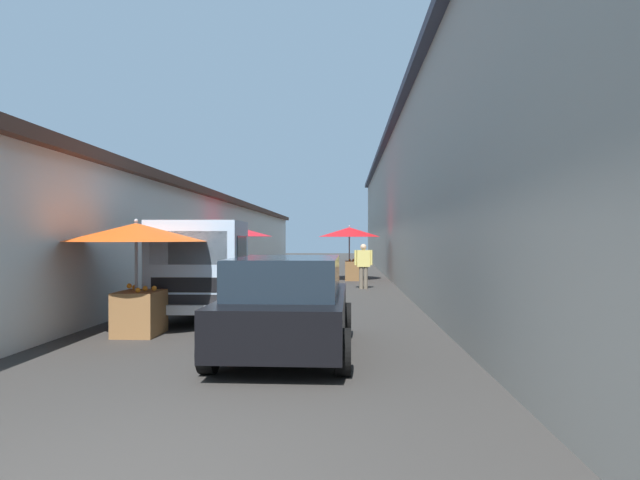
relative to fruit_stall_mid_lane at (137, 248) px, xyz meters
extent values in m
plane|color=#33302D|center=(7.36, -2.20, -1.55)|extent=(90.00, 90.00, 0.00)
cube|color=silver|center=(9.61, 4.70, 0.06)|extent=(49.50, 7.00, 3.23)
cube|color=#4C3328|center=(9.61, 4.70, 1.80)|extent=(49.80, 7.50, 0.24)
cube|color=#A39E93|center=(9.61, -9.10, 1.40)|extent=(49.50, 7.00, 5.91)
cube|color=#383D4C|center=(9.61, -9.10, 4.48)|extent=(49.80, 7.50, 0.24)
cylinder|color=#9E9EA3|center=(0.02, 0.02, -0.55)|extent=(0.06, 0.06, 2.01)
cone|color=#D84C14|center=(0.02, 0.02, 0.29)|extent=(2.51, 2.51, 0.34)
sphere|color=#9E9EA3|center=(0.02, 0.02, 0.50)|extent=(0.07, 0.07, 0.07)
cube|color=olive|center=(-0.08, -0.08, -1.16)|extent=(0.91, 0.73, 0.79)
sphere|color=orange|center=(0.02, -0.31, -0.72)|extent=(0.09, 0.09, 0.09)
sphere|color=orange|center=(0.18, 0.12, -0.72)|extent=(0.09, 0.09, 0.09)
sphere|color=orange|center=(-0.37, -0.16, -0.72)|extent=(0.09, 0.09, 0.09)
sphere|color=orange|center=(-0.15, 0.08, -0.67)|extent=(0.09, 0.09, 0.09)
sphere|color=orange|center=(-0.02, -0.16, -0.72)|extent=(0.09, 0.09, 0.09)
cylinder|color=#9E9EA3|center=(10.33, 0.13, -0.49)|extent=(0.06, 0.06, 2.12)
cone|color=red|center=(10.33, 0.13, 0.41)|extent=(2.32, 2.32, 0.32)
sphere|color=#9E9EA3|center=(10.33, 0.13, 0.61)|extent=(0.07, 0.07, 0.07)
cube|color=#9E7547|center=(10.33, -0.11, -1.17)|extent=(0.85, 0.58, 0.77)
sphere|color=orange|center=(10.17, -0.05, -0.74)|extent=(0.09, 0.09, 0.09)
sphere|color=orange|center=(10.14, -0.02, -0.68)|extent=(0.09, 0.09, 0.09)
sphere|color=orange|center=(10.13, -0.23, -0.74)|extent=(0.09, 0.09, 0.09)
sphere|color=orange|center=(10.48, -0.30, -0.74)|extent=(0.09, 0.09, 0.09)
sphere|color=orange|center=(10.36, -0.05, -0.74)|extent=(0.09, 0.09, 0.09)
sphere|color=orange|center=(10.58, 0.07, -0.74)|extent=(0.09, 0.09, 0.09)
cylinder|color=#9E9EA3|center=(12.63, -3.92, -0.46)|extent=(0.06, 0.06, 2.19)
cone|color=red|center=(12.63, -3.92, 0.44)|extent=(2.56, 2.56, 0.39)
sphere|color=#9E9EA3|center=(12.63, -3.92, 0.68)|extent=(0.07, 0.07, 0.07)
cube|color=brown|center=(12.54, -4.09, -1.16)|extent=(0.96, 0.68, 0.79)
sphere|color=orange|center=(12.29, -4.15, -0.66)|extent=(0.09, 0.09, 0.09)
sphere|color=orange|center=(12.49, -4.08, -0.72)|extent=(0.09, 0.09, 0.09)
sphere|color=orange|center=(12.53, -3.93, -0.72)|extent=(0.09, 0.09, 0.09)
sphere|color=orange|center=(12.38, -4.27, -0.72)|extent=(0.09, 0.09, 0.09)
sphere|color=orange|center=(12.87, -4.16, -0.72)|extent=(0.09, 0.09, 0.09)
cube|color=black|center=(-1.38, -2.89, -0.98)|extent=(3.92, 1.76, 0.64)
cube|color=#19232D|center=(-1.53, -2.89, -0.38)|extent=(2.36, 1.54, 0.56)
cube|color=black|center=(0.53, -2.91, -1.20)|extent=(0.12, 1.65, 0.20)
cube|color=silver|center=(0.56, -2.33, -0.92)|extent=(0.06, 0.24, 0.14)
cube|color=silver|center=(0.55, -3.50, -0.92)|extent=(0.06, 0.24, 0.14)
cylinder|color=black|center=(-0.04, -2.04, -1.25)|extent=(0.60, 0.21, 0.60)
cylinder|color=black|center=(-0.06, -3.76, -1.25)|extent=(0.60, 0.21, 0.60)
cylinder|color=black|center=(-2.69, -2.02, -1.25)|extent=(0.60, 0.21, 0.60)
cylinder|color=black|center=(-2.71, -3.74, -1.25)|extent=(0.60, 0.21, 0.60)
cube|color=black|center=(2.78, -0.77, -1.05)|extent=(4.83, 1.58, 0.36)
cube|color=#ADC6E0|center=(1.15, -0.80, -0.17)|extent=(1.58, 1.78, 1.40)
cube|color=#19232D|center=(0.41, -0.82, 0.00)|extent=(0.09, 1.47, 0.63)
cube|color=#19232D|center=(1.15, -0.80, 0.00)|extent=(1.08, 1.80, 0.45)
cube|color=black|center=(0.40, -0.82, -0.69)|extent=(0.09, 1.40, 0.28)
cube|color=silver|center=(0.32, -0.82, -1.15)|extent=(0.16, 1.75, 0.18)
cube|color=gray|center=(3.62, -1.57, -0.62)|extent=(3.16, 0.13, 0.50)
cube|color=gray|center=(3.58, 0.07, -0.62)|extent=(3.16, 0.13, 0.50)
cube|color=gray|center=(5.15, -0.71, -0.62)|extent=(0.10, 1.65, 0.50)
cylinder|color=black|center=(1.17, -1.68, -1.19)|extent=(0.72, 0.24, 0.72)
cylinder|color=black|center=(1.13, 0.07, -1.19)|extent=(0.72, 0.24, 0.72)
cylinder|color=black|center=(4.24, -1.61, -1.19)|extent=(0.72, 0.24, 0.72)
cylinder|color=black|center=(4.20, 0.14, -1.19)|extent=(0.72, 0.24, 0.72)
cylinder|color=#665B4C|center=(8.77, -4.45, -1.17)|extent=(0.14, 0.14, 0.76)
cylinder|color=#665B4C|center=(8.76, -4.30, -1.17)|extent=(0.14, 0.14, 0.76)
cube|color=#D8C666|center=(8.77, -4.37, -0.51)|extent=(0.22, 0.45, 0.57)
sphere|color=tan|center=(8.77, -4.37, -0.12)|extent=(0.21, 0.21, 0.21)
cylinder|color=#D8C666|center=(8.78, -4.64, -0.48)|extent=(0.08, 0.08, 0.51)
cylinder|color=#D8C666|center=(8.75, -4.10, -0.48)|extent=(0.08, 0.08, 0.51)
cylinder|color=black|center=(9.53, 0.64, -1.33)|extent=(0.45, 0.19, 0.44)
cylinder|color=black|center=(8.32, 0.35, -1.33)|extent=(0.45, 0.21, 0.44)
cube|color=silver|center=(8.88, 0.48, -1.28)|extent=(0.94, 0.48, 0.08)
ellipsoid|color=black|center=(8.58, 0.42, -0.91)|extent=(0.60, 0.38, 0.20)
cube|color=silver|center=(9.48, 0.63, -0.88)|extent=(0.21, 0.34, 0.56)
cylinder|color=silver|center=(9.42, 0.61, -0.78)|extent=(0.28, 0.12, 0.68)
cylinder|color=black|center=(9.34, 0.59, -0.43)|extent=(0.54, 0.16, 0.04)
camera|label=1|loc=(-9.41, -3.77, 0.18)|focal=29.83mm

